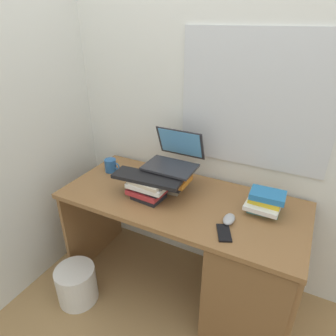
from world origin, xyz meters
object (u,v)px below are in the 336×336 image
at_px(desk, 235,263).
at_px(book_stack_keyboard_riser, 148,188).
at_px(book_stack_tall, 171,178).
at_px(computer_mouse, 229,219).
at_px(keyboard, 147,178).
at_px(laptop, 174,157).
at_px(wastebasket, 77,284).
at_px(book_stack_side, 265,202).
at_px(cell_phone, 224,233).
at_px(mug, 111,165).

xyz_separation_m(desk, book_stack_keyboard_riser, (-0.56, -0.06, 0.41)).
height_order(book_stack_tall, computer_mouse, book_stack_tall).
distance_m(book_stack_tall, keyboard, 0.18).
xyz_separation_m(laptop, keyboard, (-0.08, -0.21, -0.07)).
relative_size(keyboard, computer_mouse, 4.04).
bearing_deg(desk, wastebasket, -157.47).
relative_size(book_stack_keyboard_riser, book_stack_side, 1.23).
bearing_deg(book_stack_keyboard_riser, wastebasket, -138.96).
height_order(book_stack_keyboard_riser, wastebasket, book_stack_keyboard_riser).
bearing_deg(laptop, desk, -16.92).
bearing_deg(computer_mouse, laptop, 153.78).
xyz_separation_m(laptop, cell_phone, (0.44, -0.32, -0.20)).
height_order(book_stack_keyboard_riser, keyboard, keyboard).
xyz_separation_m(laptop, mug, (-0.49, -0.03, -0.16)).
bearing_deg(book_stack_tall, desk, -10.51).
bearing_deg(wastebasket, book_stack_side, 26.25).
height_order(keyboard, computer_mouse, keyboard).
xyz_separation_m(desk, keyboard, (-0.56, -0.06, 0.48)).
distance_m(desk, mug, 1.06).
distance_m(book_stack_tall, wastebasket, 0.97).
bearing_deg(book_stack_keyboard_riser, mug, 156.46).
relative_size(cell_phone, wastebasket, 0.52).
bearing_deg(wastebasket, computer_mouse, 20.03).
bearing_deg(book_stack_tall, book_stack_side, 3.13).
relative_size(desk, mug, 12.41).
bearing_deg(desk, cell_phone, -104.64).
xyz_separation_m(book_stack_keyboard_riser, wastebasket, (-0.38, -0.33, -0.68)).
relative_size(laptop, keyboard, 0.75).
xyz_separation_m(book_stack_tall, book_stack_side, (0.58, 0.03, -0.02)).
xyz_separation_m(desk, book_stack_tall, (-0.48, 0.09, 0.42)).
xyz_separation_m(book_stack_tall, cell_phone, (0.44, -0.26, -0.08)).
height_order(desk, book_stack_tall, book_stack_tall).
xyz_separation_m(keyboard, cell_phone, (0.52, -0.11, -0.13)).
relative_size(laptop, mug, 2.62).
distance_m(laptop, mug, 0.52).
height_order(book_stack_tall, book_stack_keyboard_riser, book_stack_tall).
bearing_deg(cell_phone, computer_mouse, 68.96).
xyz_separation_m(keyboard, mug, (-0.41, 0.18, -0.09)).
height_order(book_stack_tall, cell_phone, book_stack_tall).
relative_size(book_stack_tall, computer_mouse, 2.27).
height_order(laptop, mug, laptop).
height_order(desk, keyboard, keyboard).
bearing_deg(computer_mouse, book_stack_keyboard_riser, 179.28).
distance_m(book_stack_keyboard_riser, book_stack_side, 0.68).
xyz_separation_m(computer_mouse, cell_phone, (0.01, -0.11, -0.01)).
height_order(desk, wastebasket, desk).
relative_size(computer_mouse, wastebasket, 0.39).
distance_m(keyboard, mug, 0.46).
xyz_separation_m(computer_mouse, mug, (-0.93, 0.19, 0.03)).
distance_m(book_stack_keyboard_riser, wastebasket, 0.85).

